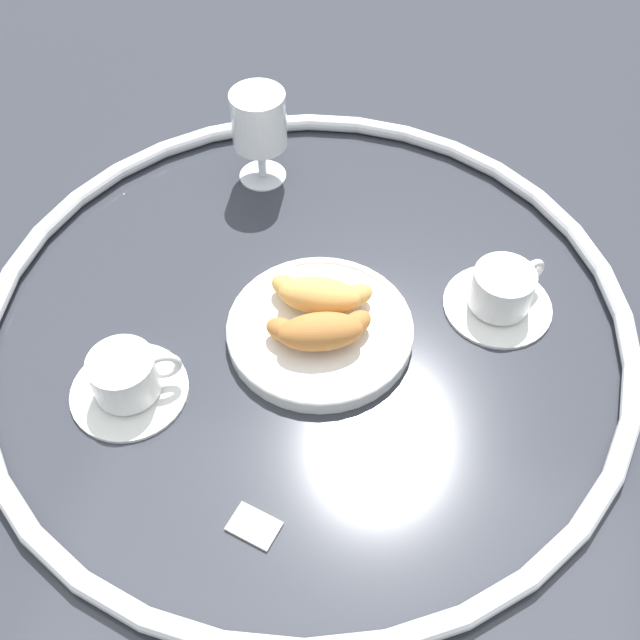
% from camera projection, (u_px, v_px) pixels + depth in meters
% --- Properties ---
extents(ground_plane, '(2.20, 2.20, 0.00)m').
position_uv_depth(ground_plane, '(307.00, 325.00, 0.95)').
color(ground_plane, '#2D3038').
extents(table_chrome_rim, '(0.80, 0.80, 0.02)m').
position_uv_depth(table_chrome_rim, '(307.00, 319.00, 0.94)').
color(table_chrome_rim, silver).
rests_on(table_chrome_rim, ground_plane).
extents(pastry_plate, '(0.23, 0.23, 0.02)m').
position_uv_depth(pastry_plate, '(320.00, 329.00, 0.93)').
color(pastry_plate, white).
rests_on(pastry_plate, ground_plane).
extents(croissant_large, '(0.13, 0.09, 0.04)m').
position_uv_depth(croissant_large, '(320.00, 330.00, 0.89)').
color(croissant_large, '#AD6B33').
rests_on(croissant_large, pastry_plate).
extents(croissant_small, '(0.14, 0.07, 0.04)m').
position_uv_depth(croissant_small, '(320.00, 294.00, 0.92)').
color(croissant_small, '#D6994C').
rests_on(croissant_small, pastry_plate).
extents(coffee_cup_near, '(0.14, 0.14, 0.06)m').
position_uv_depth(coffee_cup_near, '(127.00, 379.00, 0.86)').
color(coffee_cup_near, white).
rests_on(coffee_cup_near, ground_plane).
extents(coffee_cup_far, '(0.14, 0.14, 0.06)m').
position_uv_depth(coffee_cup_far, '(502.00, 293.00, 0.94)').
color(coffee_cup_far, white).
rests_on(coffee_cup_far, ground_plane).
extents(juice_glass_left, '(0.08, 0.08, 0.14)m').
position_uv_depth(juice_glass_left, '(259.00, 124.00, 1.05)').
color(juice_glass_left, white).
rests_on(juice_glass_left, ground_plane).
extents(sugar_packet, '(0.06, 0.05, 0.01)m').
position_uv_depth(sugar_packet, '(250.00, 525.00, 0.78)').
color(sugar_packet, white).
rests_on(sugar_packet, ground_plane).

